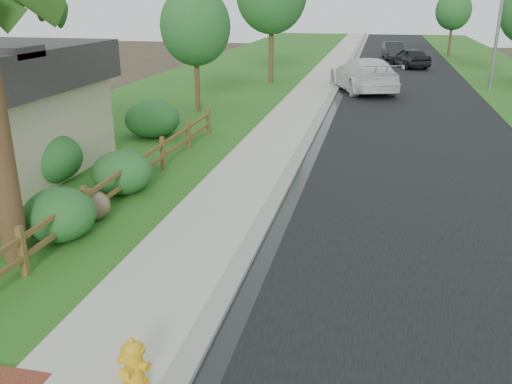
% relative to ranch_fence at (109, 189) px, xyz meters
% --- Properties ---
extents(road, '(8.00, 90.00, 0.02)m').
position_rel_ranch_fence_xyz_m(road, '(8.20, 28.60, -0.61)').
color(road, black).
rests_on(road, ground).
extents(curb, '(0.40, 90.00, 0.12)m').
position_rel_ranch_fence_xyz_m(curb, '(4.00, 28.60, -0.56)').
color(curb, gray).
rests_on(curb, ground).
extents(wet_gutter, '(0.50, 90.00, 0.00)m').
position_rel_ranch_fence_xyz_m(wet_gutter, '(4.35, 28.60, -0.60)').
color(wet_gutter, black).
rests_on(wet_gutter, road).
extents(sidewalk, '(2.20, 90.00, 0.10)m').
position_rel_ranch_fence_xyz_m(sidewalk, '(2.70, 28.60, -0.57)').
color(sidewalk, '#ABA695').
rests_on(sidewalk, ground).
extents(grass_strip, '(1.60, 90.00, 0.06)m').
position_rel_ranch_fence_xyz_m(grass_strip, '(0.80, 28.60, -0.59)').
color(grass_strip, '#215719').
rests_on(grass_strip, ground).
extents(lawn_near, '(9.00, 90.00, 0.04)m').
position_rel_ranch_fence_xyz_m(lawn_near, '(-4.40, 28.60, -0.60)').
color(lawn_near, '#215719').
rests_on(lawn_near, ground).
extents(verge_far, '(6.00, 90.00, 0.04)m').
position_rel_ranch_fence_xyz_m(verge_far, '(15.10, 28.60, -0.60)').
color(verge_far, '#215719').
rests_on(verge_far, ground).
extents(ranch_fence, '(0.12, 16.92, 1.10)m').
position_rel_ranch_fence_xyz_m(ranch_fence, '(0.00, 0.00, 0.00)').
color(ranch_fence, '#4A3418').
rests_on(ranch_fence, ground).
extents(fire_hydrant, '(0.53, 0.42, 0.80)m').
position_rel_ranch_fence_xyz_m(fire_hydrant, '(3.50, -6.19, -0.15)').
color(fire_hydrant, gold).
rests_on(fire_hydrant, sidewalk).
extents(white_suv, '(4.73, 7.15, 1.92)m').
position_rel_ranch_fence_xyz_m(white_suv, '(5.60, 20.65, 0.36)').
color(white_suv, silver).
rests_on(white_suv, road).
extents(dark_car_mid, '(3.34, 4.83, 1.53)m').
position_rel_ranch_fence_xyz_m(dark_car_mid, '(8.73, 32.88, 0.17)').
color(dark_car_mid, black).
rests_on(dark_car_mid, road).
extents(dark_car_far, '(2.00, 4.60, 1.47)m').
position_rel_ranch_fence_xyz_m(dark_car_far, '(7.54, 38.85, 0.14)').
color(dark_car_far, black).
rests_on(dark_car_far, road).
extents(boulder, '(1.47, 1.31, 0.81)m').
position_rel_ranch_fence_xyz_m(boulder, '(-0.30, -0.66, -0.21)').
color(boulder, brown).
rests_on(boulder, ground).
extents(shrub_a, '(1.99, 1.99, 1.21)m').
position_rel_ranch_fence_xyz_m(shrub_a, '(-0.30, -1.82, -0.01)').
color(shrub_a, '#1B4E24').
rests_on(shrub_a, ground).
extents(shrub_b, '(2.76, 2.76, 1.52)m').
position_rel_ranch_fence_xyz_m(shrub_b, '(-2.90, 1.68, 0.14)').
color(shrub_b, '#1B4E24').
rests_on(shrub_b, ground).
extents(shrub_c, '(1.92, 1.92, 1.21)m').
position_rel_ranch_fence_xyz_m(shrub_c, '(-0.30, 1.35, -0.01)').
color(shrub_c, '#1B4E24').
rests_on(shrub_c, ground).
extents(shrub_d, '(2.73, 2.73, 1.46)m').
position_rel_ranch_fence_xyz_m(shrub_d, '(-2.03, 7.60, 0.11)').
color(shrub_d, '#1B4E24').
rests_on(shrub_d, ground).
extents(tree_near_left, '(3.24, 3.24, 5.74)m').
position_rel_ranch_fence_xyz_m(tree_near_left, '(-1.89, 12.78, 3.33)').
color(tree_near_left, '#3E3019').
rests_on(tree_near_left, ground).
extents(tree_far_right, '(3.16, 3.16, 5.83)m').
position_rel_ranch_fence_xyz_m(tree_far_right, '(12.60, 42.16, 3.46)').
color(tree_far_right, '#3E3019').
rests_on(tree_far_right, ground).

